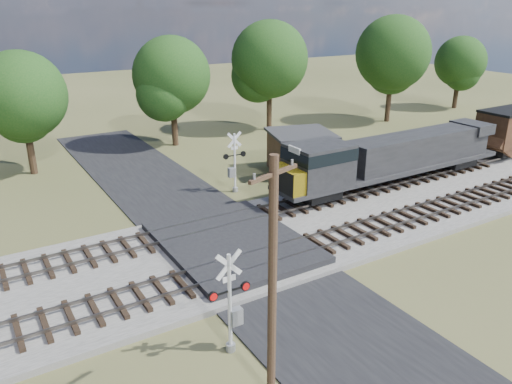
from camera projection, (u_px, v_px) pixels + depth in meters
ground at (237, 253)px, 26.76m from camera, size 160.00×160.00×0.00m
ballast_bed at (369, 210)px, 31.96m from camera, size 140.00×10.00×0.30m
road at (237, 252)px, 26.74m from camera, size 7.00×60.00×0.08m
crossing_panel at (232, 244)px, 27.05m from camera, size 7.00×9.00×0.62m
track_near at (306, 247)px, 26.53m from camera, size 140.00×2.60×0.33m
track_far at (257, 215)px, 30.52m from camera, size 140.00×2.60×0.33m
crossing_signal_near at (232, 310)px, 18.66m from camera, size 1.73×0.38×4.30m
crossing_signal_far at (234, 168)px, 34.78m from camera, size 1.76×0.38×4.36m
utility_pole at (272, 279)px, 15.45m from camera, size 2.03×0.75×8.57m
equipment_shed at (301, 152)px, 39.11m from camera, size 5.91×5.91×3.23m
treeline at (190, 74)px, 44.08m from camera, size 77.41×11.57×11.50m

